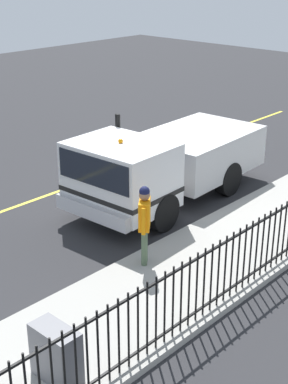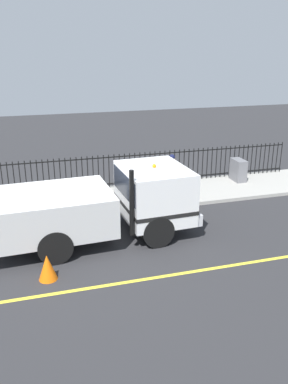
{
  "view_description": "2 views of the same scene",
  "coord_description": "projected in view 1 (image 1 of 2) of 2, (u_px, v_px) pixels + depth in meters",
  "views": [
    {
      "loc": [
        9.36,
        -11.52,
        6.25
      ],
      "look_at": [
        1.0,
        -2.53,
        1.15
      ],
      "focal_mm": 53.19,
      "sensor_mm": 36.0,
      "label": 1
    },
    {
      "loc": [
        -11.21,
        1.31,
        5.55
      ],
      "look_at": [
        1.41,
        -2.4,
        0.81
      ],
      "focal_mm": 37.69,
      "sensor_mm": 36.0,
      "label": 2
    }
  ],
  "objects": [
    {
      "name": "ground_plane",
      "position": [
        179.0,
        195.0,
        16.07
      ],
      "size": [
        50.36,
        50.36,
        0.0
      ],
      "primitive_type": "plane",
      "color": "#2B2B2D",
      "rests_on": "ground"
    },
    {
      "name": "lane_marking",
      "position": [
        112.0,
        172.0,
        17.78
      ],
      "size": [
        0.12,
        20.6,
        0.01
      ],
      "primitive_type": "cube",
      "color": "yellow",
      "rests_on": "ground"
    },
    {
      "name": "traffic_cone",
      "position": [
        153.0,
        158.0,
        17.97
      ],
      "size": [
        0.47,
        0.47,
        0.68
      ],
      "primitive_type": "cone",
      "color": "orange",
      "rests_on": "ground"
    },
    {
      "name": "worker_standing",
      "position": [
        144.0,
        217.0,
        11.85
      ],
      "size": [
        0.49,
        0.53,
        1.78
      ],
      "rotation": [
        0.0,
        0.0,
        2.25
      ],
      "color": "orange",
      "rests_on": "sidewalk_slab"
    },
    {
      "name": "sidewalk_slab",
      "position": [
        270.0,
        224.0,
        14.18
      ],
      "size": [
        2.77,
        22.89,
        0.13
      ],
      "primitive_type": "cube",
      "color": "#A3A099",
      "rests_on": "ground"
    },
    {
      "name": "utility_cabinet",
      "position": [
        56.0,
        354.0,
        8.74
      ],
      "size": [
        0.82,
        0.42,
        0.92
      ],
      "primitive_type": "cube",
      "color": "slate",
      "rests_on": "sidewalk_slab"
    },
    {
      "name": "work_truck",
      "position": [
        160.0,
        162.0,
        15.11
      ],
      "size": [
        2.74,
        6.31,
        2.41
      ],
      "rotation": [
        0.0,
        0.0,
        3.19
      ],
      "color": "white",
      "rests_on": "ground"
    }
  ]
}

